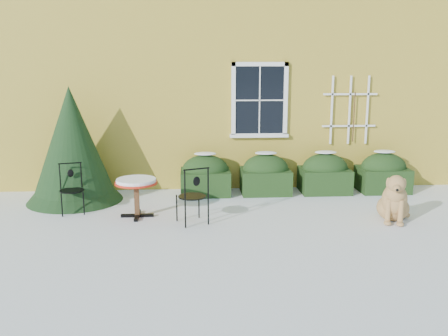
{
  "coord_description": "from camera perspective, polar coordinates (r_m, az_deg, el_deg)",
  "views": [
    {
      "loc": [
        -0.57,
        -7.86,
        2.81
      ],
      "look_at": [
        0.0,
        1.0,
        0.9
      ],
      "focal_mm": 40.0,
      "sensor_mm": 36.0,
      "label": 1
    }
  ],
  "objects": [
    {
      "name": "patio_chair_near",
      "position": [
        8.73,
        -3.55,
        -3.13
      ],
      "size": [
        0.59,
        0.59,
        1.03
      ],
      "rotation": [
        0.0,
        0.0,
        3.52
      ],
      "color": "black",
      "rests_on": "ground"
    },
    {
      "name": "house",
      "position": [
        14.88,
        -1.54,
        13.69
      ],
      "size": [
        12.4,
        8.4,
        6.4
      ],
      "color": "gold",
      "rests_on": "ground"
    },
    {
      "name": "hedge_row",
      "position": [
        10.92,
        8.14,
        -0.73
      ],
      "size": [
        4.95,
        0.8,
        0.91
      ],
      "color": "black",
      "rests_on": "ground"
    },
    {
      "name": "patio_chair_far",
      "position": [
        9.8,
        -17.02,
        -2.25
      ],
      "size": [
        0.51,
        0.5,
        0.93
      ],
      "rotation": [
        0.0,
        0.0,
        0.25
      ],
      "color": "black",
      "rests_on": "ground"
    },
    {
      "name": "evergreen_shrub",
      "position": [
        10.52,
        -16.9,
        1.36
      ],
      "size": [
        1.93,
        1.93,
        2.33
      ],
      "rotation": [
        0.0,
        0.0,
        -0.12
      ],
      "color": "black",
      "rests_on": "ground"
    },
    {
      "name": "dog",
      "position": [
        9.38,
        18.86,
        -3.65
      ],
      "size": [
        0.74,
        0.97,
        0.91
      ],
      "rotation": [
        0.0,
        0.0,
        -0.32
      ],
      "color": "tan",
      "rests_on": "ground"
    },
    {
      "name": "bistro_table",
      "position": [
        9.2,
        -10.0,
        -1.96
      ],
      "size": [
        0.77,
        0.77,
        0.72
      ],
      "rotation": [
        0.0,
        0.0,
        -0.09
      ],
      "color": "black",
      "rests_on": "ground"
    },
    {
      "name": "ground",
      "position": [
        8.37,
        0.45,
        -7.48
      ],
      "size": [
        80.0,
        80.0,
        0.0
      ],
      "primitive_type": "plane",
      "color": "white",
      "rests_on": "ground"
    }
  ]
}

